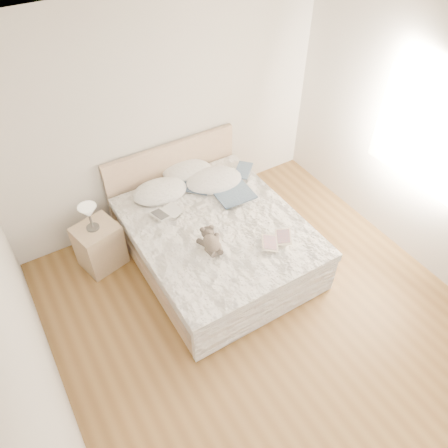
{
  "coord_description": "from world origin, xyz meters",
  "views": [
    {
      "loc": [
        -1.7,
        -1.82,
        3.87
      ],
      "look_at": [
        0.05,
        1.05,
        0.62
      ],
      "focal_mm": 35.0,
      "sensor_mm": 36.0,
      "label": 1
    }
  ],
  "objects_px": {
    "teddy_bear": "(212,247)",
    "photo_book": "(167,213)",
    "childrens_book": "(277,240)",
    "nightstand": "(100,246)",
    "table_lamp": "(89,213)",
    "bed": "(214,238)"
  },
  "relations": [
    {
      "from": "childrens_book",
      "to": "nightstand",
      "type": "bearing_deg",
      "value": 174.23
    },
    {
      "from": "bed",
      "to": "childrens_book",
      "type": "distance_m",
      "value": 0.81
    },
    {
      "from": "childrens_book",
      "to": "bed",
      "type": "bearing_deg",
      "value": 153.77
    },
    {
      "from": "teddy_bear",
      "to": "table_lamp",
      "type": "bearing_deg",
      "value": 140.27
    },
    {
      "from": "photo_book",
      "to": "childrens_book",
      "type": "distance_m",
      "value": 1.25
    },
    {
      "from": "nightstand",
      "to": "teddy_bear",
      "type": "relative_size",
      "value": 1.8
    },
    {
      "from": "teddy_bear",
      "to": "photo_book",
      "type": "bearing_deg",
      "value": 109.57
    },
    {
      "from": "childrens_book",
      "to": "teddy_bear",
      "type": "bearing_deg",
      "value": -168.41
    },
    {
      "from": "childrens_book",
      "to": "teddy_bear",
      "type": "relative_size",
      "value": 1.12
    },
    {
      "from": "photo_book",
      "to": "nightstand",
      "type": "bearing_deg",
      "value": 145.22
    },
    {
      "from": "nightstand",
      "to": "table_lamp",
      "type": "relative_size",
      "value": 1.81
    },
    {
      "from": "bed",
      "to": "teddy_bear",
      "type": "height_order",
      "value": "bed"
    },
    {
      "from": "nightstand",
      "to": "table_lamp",
      "type": "distance_m",
      "value": 0.5
    },
    {
      "from": "nightstand",
      "to": "table_lamp",
      "type": "height_order",
      "value": "table_lamp"
    },
    {
      "from": "table_lamp",
      "to": "teddy_bear",
      "type": "height_order",
      "value": "table_lamp"
    },
    {
      "from": "nightstand",
      "to": "table_lamp",
      "type": "xyz_separation_m",
      "value": [
        -0.01,
        0.01,
        0.5
      ]
    },
    {
      "from": "bed",
      "to": "table_lamp",
      "type": "distance_m",
      "value": 1.39
    },
    {
      "from": "table_lamp",
      "to": "childrens_book",
      "type": "distance_m",
      "value": 1.98
    },
    {
      "from": "table_lamp",
      "to": "teddy_bear",
      "type": "xyz_separation_m",
      "value": [
        0.91,
        -0.99,
        -0.13
      ]
    },
    {
      "from": "childrens_book",
      "to": "table_lamp",
      "type": "bearing_deg",
      "value": 174.26
    },
    {
      "from": "nightstand",
      "to": "childrens_book",
      "type": "relative_size",
      "value": 1.61
    },
    {
      "from": "childrens_book",
      "to": "teddy_bear",
      "type": "xyz_separation_m",
      "value": [
        -0.63,
        0.25,
        0.02
      ]
    }
  ]
}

